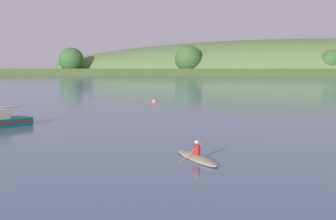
% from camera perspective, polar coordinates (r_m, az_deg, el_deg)
% --- Properties ---
extents(far_shoreline_hill, '(409.48, 101.53, 42.48)m').
position_cam_1_polar(far_shoreline_hill, '(281.43, 15.37, 4.14)').
color(far_shoreline_hill, '#3C4E24').
rests_on(far_shoreline_hill, ground).
extents(canoe_with_paddler, '(3.23, 3.74, 1.02)m').
position_cam_1_polar(canoe_with_paddler, '(21.76, 3.53, -5.81)').
color(canoe_with_paddler, gray).
rests_on(canoe_with_paddler, ground).
extents(mooring_buoy_foreground, '(0.65, 0.65, 0.73)m').
position_cam_1_polar(mooring_buoy_foreground, '(59.17, -1.67, 1.03)').
color(mooring_buoy_foreground, '#E06675').
rests_on(mooring_buoy_foreground, ground).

